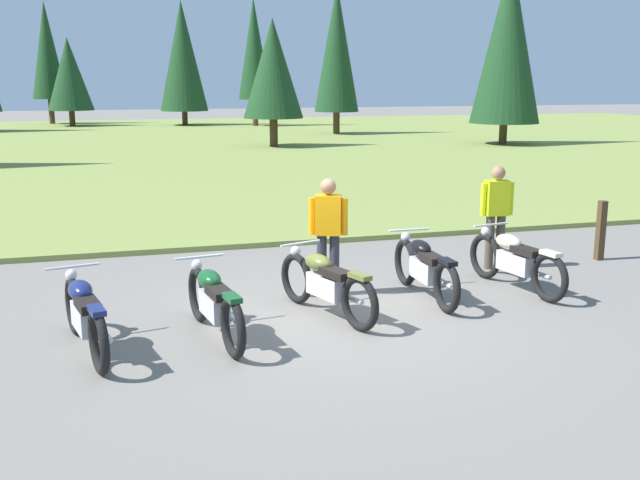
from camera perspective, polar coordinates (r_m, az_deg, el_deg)
The scene contains 11 objects.
ground_plane at distance 9.54m, azimuth 1.01°, elevation -6.03°, with size 140.00×140.00×0.00m, color slate.
grass_moorland at distance 35.08m, azimuth -11.80°, elevation 7.24°, with size 80.00×44.00×0.10m, color olive.
forest_treeline at distance 42.24m, azimuth -12.80°, elevation 13.86°, with size 38.97×27.81×8.40m.
motorcycle_navy at distance 8.66m, azimuth -17.78°, elevation -5.54°, with size 0.72×2.07×0.88m.
motorcycle_british_green at distance 8.78m, azimuth -8.22°, elevation -4.80°, with size 0.66×2.09×0.88m.
motorcycle_olive at distance 9.49m, azimuth 0.45°, elevation -3.37°, with size 0.88×2.02×0.88m.
motorcycle_black at distance 10.38m, azimuth 8.12°, elevation -2.12°, with size 0.62×2.10×0.88m.
motorcycle_cream at distance 11.06m, azimuth 14.91°, elevation -1.52°, with size 0.67×2.09×0.88m.
rider_near_row_end at distance 10.29m, azimuth 0.64°, elevation 0.80°, with size 0.52×0.33×1.67m.
rider_checking_bike at distance 12.11m, azimuth 13.53°, elevation 2.20°, with size 0.55×0.26×1.67m.
trail_marker_post at distance 13.30m, azimuth 20.95°, elevation 0.69°, with size 0.12×0.12×1.02m, color #47331E.
Camera 1 is at (-2.68, -8.65, 3.01)m, focal length 41.25 mm.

